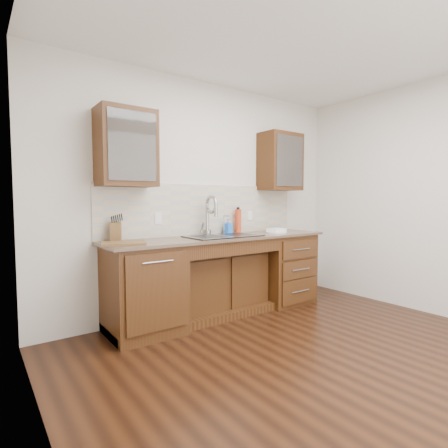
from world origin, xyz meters
TOP-DOWN VIEW (x-y plane):
  - ground at (0.00, 0.00)m, footprint 4.00×3.50m
  - ceiling at (0.00, 0.00)m, footprint 4.00×3.50m
  - wall_back at (0.00, 1.80)m, footprint 4.00×0.10m
  - wall_left at (-2.05, 0.00)m, footprint 0.10×3.50m
  - wall_right at (2.05, 0.00)m, footprint 0.10×3.50m
  - base_cabinet_left at (-0.95, 1.44)m, footprint 0.70×0.62m
  - base_cabinet_center at (0.00, 1.53)m, footprint 1.20×0.44m
  - base_cabinet_right at (0.95, 1.44)m, footprint 0.70×0.62m
  - countertop at (0.00, 1.43)m, footprint 2.70×0.65m
  - backsplash at (0.00, 1.74)m, footprint 2.70×0.02m
  - sink at (0.00, 1.41)m, footprint 0.84×0.46m
  - faucet at (-0.07, 1.64)m, footprint 0.04×0.04m
  - filter_tap at (0.18, 1.65)m, footprint 0.02×0.02m
  - upper_cabinet_left at (-1.05, 1.58)m, footprint 0.55×0.34m
  - upper_cabinet_right at (1.05, 1.58)m, footprint 0.55×0.34m
  - outlet_left at (-0.65, 1.73)m, footprint 0.08×0.01m
  - outlet_right at (0.65, 1.73)m, footprint 0.08×0.01m
  - soap_bottle at (0.24, 1.66)m, footprint 0.10×0.10m
  - water_bottle at (0.40, 1.65)m, footprint 0.10×0.10m
  - plate at (0.83, 1.41)m, footprint 0.35×0.35m
  - dish_towel at (0.86, 1.44)m, footprint 0.23×0.18m
  - knife_block at (-1.14, 1.67)m, footprint 0.16×0.20m
  - cutting_board at (-1.17, 1.38)m, footprint 0.46×0.38m
  - cup_left_a at (-1.14, 1.58)m, footprint 0.14×0.14m
  - cup_left_b at (-1.00, 1.58)m, footprint 0.12×0.12m
  - cup_right_a at (0.96, 1.58)m, footprint 0.14×0.14m
  - cup_right_b at (1.19, 1.58)m, footprint 0.13×0.13m

SIDE VIEW (x-z plane):
  - ground at x=0.00m, z-range -0.10..0.00m
  - base_cabinet_center at x=0.00m, z-range 0.00..0.70m
  - base_cabinet_left at x=-0.95m, z-range 0.00..0.88m
  - base_cabinet_right at x=0.95m, z-range 0.00..0.88m
  - sink at x=0.00m, z-range 0.73..0.92m
  - countertop at x=0.00m, z-range 0.88..0.91m
  - plate at x=0.83m, z-range 0.91..0.92m
  - cutting_board at x=-1.17m, z-range 0.91..0.93m
  - dish_towel at x=0.86m, z-range 0.93..0.96m
  - soap_bottle at x=0.24m, z-range 0.91..1.09m
  - knife_block at x=-1.14m, z-range 0.91..1.10m
  - filter_tap at x=0.18m, z-range 0.91..1.15m
  - water_bottle at x=0.40m, z-range 0.91..1.20m
  - faucet at x=-0.07m, z-range 0.91..1.31m
  - outlet_left at x=-0.65m, z-range 1.06..1.18m
  - outlet_right at x=0.65m, z-range 1.06..1.18m
  - backsplash at x=0.00m, z-range 0.91..1.50m
  - wall_back at x=0.00m, z-range 0.00..2.70m
  - wall_left at x=-2.05m, z-range 0.00..2.70m
  - wall_right at x=2.05m, z-range 0.00..2.70m
  - cup_left_b at x=-1.00m, z-range 1.72..1.82m
  - cup_right_b at x=1.19m, z-range 1.72..1.82m
  - cup_left_a at x=-1.14m, z-range 1.72..1.83m
  - cup_right_a at x=0.96m, z-range 1.72..1.83m
  - upper_cabinet_left at x=-1.05m, z-range 1.45..2.20m
  - upper_cabinet_right at x=1.05m, z-range 1.45..2.20m
  - ceiling at x=0.00m, z-range 2.70..2.80m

